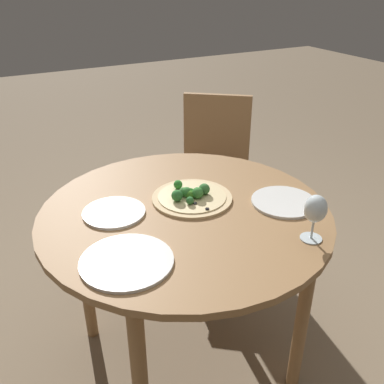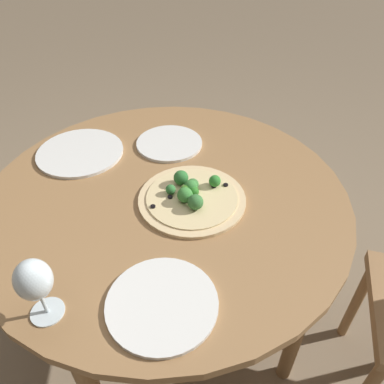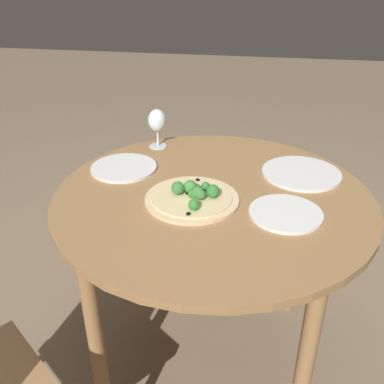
% 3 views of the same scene
% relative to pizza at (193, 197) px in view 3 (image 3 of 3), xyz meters
% --- Properties ---
extents(ground_plane, '(12.00, 12.00, 0.00)m').
position_rel_pizza_xyz_m(ground_plane, '(0.06, 0.06, -0.76)').
color(ground_plane, '#847056').
extents(dining_table, '(1.04, 1.04, 0.74)m').
position_rel_pizza_xyz_m(dining_table, '(0.06, 0.06, -0.10)').
color(dining_table, olive).
rests_on(dining_table, ground_plane).
extents(pizza, '(0.30, 0.30, 0.06)m').
position_rel_pizza_xyz_m(pizza, '(0.00, 0.00, 0.00)').
color(pizza, '#DBBC89').
rests_on(pizza, dining_table).
extents(wine_glass, '(0.07, 0.07, 0.16)m').
position_rel_pizza_xyz_m(wine_glass, '(-0.21, 0.41, 0.09)').
color(wine_glass, silver).
rests_on(wine_glass, dining_table).
extents(plate_near, '(0.24, 0.24, 0.01)m').
position_rel_pizza_xyz_m(plate_near, '(-0.29, 0.18, -0.01)').
color(plate_near, silver).
rests_on(plate_near, dining_table).
extents(plate_far, '(0.22, 0.22, 0.01)m').
position_rel_pizza_xyz_m(plate_far, '(0.29, -0.04, -0.01)').
color(plate_far, silver).
rests_on(plate_far, dining_table).
extents(plate_side, '(0.28, 0.28, 0.01)m').
position_rel_pizza_xyz_m(plate_side, '(0.35, 0.25, -0.01)').
color(plate_side, silver).
rests_on(plate_side, dining_table).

